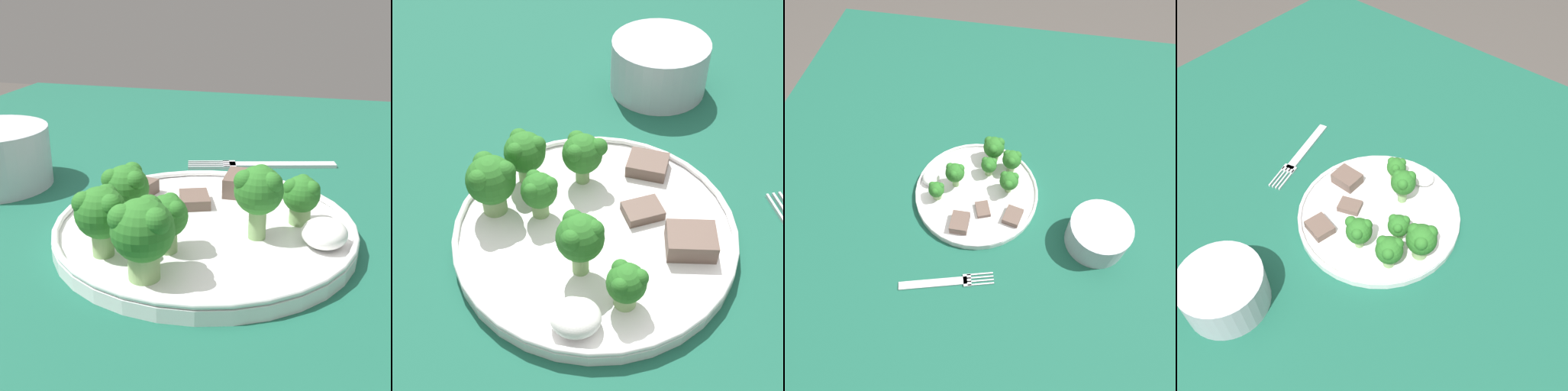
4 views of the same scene
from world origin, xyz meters
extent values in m
cube|color=#195642|center=(0.00, 0.00, 0.71)|extent=(1.26, 1.08, 0.03)
cylinder|color=white|center=(0.00, 0.01, 0.73)|extent=(0.26, 0.26, 0.01)
torus|color=white|center=(0.00, 0.01, 0.74)|extent=(0.26, 0.26, 0.01)
cube|color=silver|center=(0.18, 0.05, 0.72)|extent=(0.02, 0.05, 0.00)
cylinder|color=#B7BCC6|center=(0.07, 0.26, 0.75)|extent=(0.12, 0.12, 0.07)
cylinder|color=white|center=(0.07, 0.26, 0.75)|extent=(0.10, 0.10, 0.05)
cylinder|color=#7FA866|center=(-0.01, -0.04, 0.75)|extent=(0.01, 0.01, 0.03)
sphere|color=#286B23|center=(-0.01, -0.04, 0.78)|extent=(0.04, 0.04, 0.04)
sphere|color=#286B23|center=(0.00, -0.04, 0.79)|extent=(0.02, 0.02, 0.02)
sphere|color=#286B23|center=(-0.02, -0.03, 0.79)|extent=(0.02, 0.02, 0.02)
sphere|color=#286B23|center=(-0.02, -0.05, 0.79)|extent=(0.02, 0.02, 0.02)
cylinder|color=#7FA866|center=(-0.02, 0.07, 0.74)|extent=(0.01, 0.01, 0.02)
sphere|color=#286B23|center=(-0.02, 0.07, 0.77)|extent=(0.04, 0.04, 0.04)
sphere|color=#286B23|center=(0.00, 0.07, 0.78)|extent=(0.02, 0.02, 0.02)
sphere|color=#286B23|center=(-0.02, 0.08, 0.78)|extent=(0.02, 0.02, 0.02)
sphere|color=#286B23|center=(-0.02, 0.06, 0.78)|extent=(0.02, 0.02, 0.02)
cylinder|color=#7FA866|center=(-0.05, 0.02, 0.74)|extent=(0.02, 0.02, 0.02)
sphere|color=#286B23|center=(-0.05, 0.02, 0.76)|extent=(0.03, 0.03, 0.03)
sphere|color=#286B23|center=(-0.04, 0.02, 0.77)|extent=(0.02, 0.02, 0.02)
sphere|color=#286B23|center=(-0.06, 0.03, 0.77)|extent=(0.02, 0.02, 0.02)
sphere|color=#286B23|center=(-0.06, 0.02, 0.77)|extent=(0.02, 0.02, 0.02)
cylinder|color=#7FA866|center=(-0.10, 0.03, 0.74)|extent=(0.02, 0.02, 0.02)
sphere|color=#286B23|center=(-0.10, 0.03, 0.77)|extent=(0.05, 0.05, 0.05)
sphere|color=#286B23|center=(-0.08, 0.03, 0.78)|extent=(0.02, 0.02, 0.02)
sphere|color=#286B23|center=(-0.10, 0.04, 0.78)|extent=(0.02, 0.02, 0.02)
sphere|color=#286B23|center=(-0.10, 0.02, 0.78)|extent=(0.02, 0.02, 0.02)
cylinder|color=#7FA866|center=(-0.07, 0.07, 0.74)|extent=(0.02, 0.02, 0.02)
sphere|color=#286B23|center=(-0.07, 0.07, 0.77)|extent=(0.04, 0.04, 0.04)
sphere|color=#286B23|center=(-0.06, 0.07, 0.78)|extent=(0.02, 0.02, 0.02)
sphere|color=#286B23|center=(-0.08, 0.08, 0.78)|extent=(0.02, 0.02, 0.02)
sphere|color=#286B23|center=(-0.08, 0.06, 0.78)|extent=(0.02, 0.02, 0.02)
cylinder|color=#7FA866|center=(0.03, -0.07, 0.74)|extent=(0.02, 0.02, 0.02)
sphere|color=#286B23|center=(0.03, -0.07, 0.76)|extent=(0.03, 0.03, 0.03)
sphere|color=#286B23|center=(0.04, -0.07, 0.77)|extent=(0.01, 0.01, 0.01)
sphere|color=#286B23|center=(0.02, -0.06, 0.77)|extent=(0.01, 0.01, 0.01)
sphere|color=#286B23|center=(0.02, -0.08, 0.77)|extent=(0.01, 0.01, 0.01)
cube|color=brown|center=(0.09, -0.01, 0.74)|extent=(0.04, 0.04, 0.02)
cube|color=brown|center=(0.04, 0.03, 0.74)|extent=(0.04, 0.04, 0.01)
cube|color=brown|center=(0.05, 0.09, 0.74)|extent=(0.05, 0.04, 0.01)
ellipsoid|color=white|center=(-0.01, -0.10, 0.74)|extent=(0.04, 0.04, 0.02)
camera|label=1|loc=(-0.42, -0.10, 0.94)|focal=50.00mm
camera|label=2|loc=(0.01, -0.33, 1.12)|focal=50.00mm
camera|label=3|loc=(0.45, 0.10, 1.42)|focal=35.00mm
camera|label=4|loc=(-0.29, 0.37, 1.32)|focal=42.00mm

